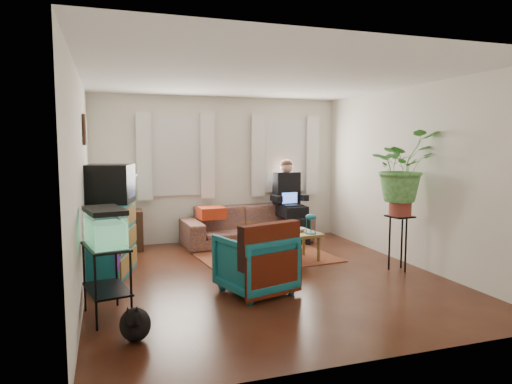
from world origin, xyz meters
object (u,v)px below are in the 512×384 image
object	(u,v)px
aquarium_stand	(107,282)
dresser	(107,240)
coffee_table	(285,248)
side_table	(129,230)
sofa	(247,219)
armchair	(255,260)
plant_stand	(399,243)

from	to	relation	value
aquarium_stand	dresser	bearing A→B (deg)	77.47
dresser	coffee_table	size ratio (longest dim) A/B	1.04
dresser	side_table	bearing A→B (deg)	92.00
sofa	aquarium_stand	xyz separation A→B (m)	(-2.38, -2.88, -0.07)
armchair	side_table	bearing A→B (deg)	-81.17
sofa	coffee_table	distance (m)	1.42
sofa	dresser	bearing A→B (deg)	-154.18
sofa	aquarium_stand	bearing A→B (deg)	-132.89
sofa	plant_stand	bearing A→B (deg)	-60.22
aquarium_stand	plant_stand	bearing A→B (deg)	-3.79
dresser	coffee_table	world-z (taller)	dresser
aquarium_stand	coffee_table	distance (m)	2.95
side_table	coffee_table	world-z (taller)	side_table
aquarium_stand	armchair	size ratio (longest dim) A/B	0.96
dresser	coffee_table	bearing A→B (deg)	13.43
dresser	armchair	world-z (taller)	dresser
armchair	coffee_table	distance (m)	1.49
aquarium_stand	plant_stand	xyz separation A→B (m)	(3.89, 0.57, 0.01)
side_table	aquarium_stand	world-z (taller)	aquarium_stand
sofa	aquarium_stand	distance (m)	3.74
side_table	aquarium_stand	xyz separation A→B (m)	(-0.35, -3.03, 0.04)
side_table	coffee_table	distance (m)	2.68
dresser	armchair	bearing A→B (deg)	-22.30
side_table	coffee_table	size ratio (longest dim) A/B	0.64
coffee_table	plant_stand	bearing A→B (deg)	-41.07
dresser	aquarium_stand	size ratio (longest dim) A/B	1.45
dresser	coffee_table	xyz separation A→B (m)	(2.54, -0.07, -0.27)
sofa	side_table	distance (m)	2.04
armchair	plant_stand	world-z (taller)	armchair
coffee_table	side_table	bearing A→B (deg)	138.26
armchair	plant_stand	distance (m)	2.23
side_table	sofa	bearing A→B (deg)	-4.03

